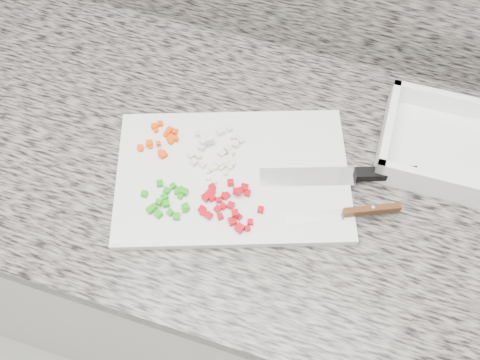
% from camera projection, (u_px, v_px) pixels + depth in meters
% --- Properties ---
extents(cabinet, '(3.92, 0.62, 0.86)m').
position_uv_depth(cabinet, '(244.00, 260.00, 1.36)').
color(cabinet, silver).
rests_on(cabinet, ground).
extents(countertop, '(3.96, 0.64, 0.04)m').
position_uv_depth(countertop, '(246.00, 166.00, 0.97)').
color(countertop, slate).
rests_on(countertop, cabinet).
extents(cutting_board, '(0.47, 0.38, 0.01)m').
position_uv_depth(cutting_board, '(233.00, 175.00, 0.93)').
color(cutting_board, silver).
rests_on(cutting_board, countertop).
extents(carrot_pile, '(0.06, 0.08, 0.01)m').
position_uv_depth(carrot_pile, '(161.00, 140.00, 0.95)').
color(carrot_pile, '#F24005').
rests_on(carrot_pile, cutting_board).
extents(onion_pile, '(0.09, 0.10, 0.02)m').
position_uv_depth(onion_pile, '(217.00, 150.00, 0.94)').
color(onion_pile, beige).
rests_on(onion_pile, cutting_board).
extents(green_pepper_pile, '(0.09, 0.07, 0.02)m').
position_uv_depth(green_pepper_pile, '(169.00, 201.00, 0.89)').
color(green_pepper_pile, '#1E8F0D').
rests_on(green_pepper_pile, cutting_board).
extents(red_pepper_pile, '(0.11, 0.09, 0.02)m').
position_uv_depth(red_pepper_pile, '(228.00, 205.00, 0.89)').
color(red_pepper_pile, '#B9020E').
rests_on(red_pepper_pile, cutting_board).
extents(garlic_pile, '(0.04, 0.05, 0.01)m').
position_uv_depth(garlic_pile, '(218.00, 168.00, 0.92)').
color(garlic_pile, beige).
rests_on(garlic_pile, cutting_board).
extents(chef_knife, '(0.26, 0.11, 0.02)m').
position_uv_depth(chef_knife, '(359.00, 175.00, 0.92)').
color(chef_knife, white).
rests_on(chef_knife, cutting_board).
extents(paring_knife, '(0.18, 0.09, 0.02)m').
position_uv_depth(paring_knife, '(357.00, 212.00, 0.88)').
color(paring_knife, white).
rests_on(paring_knife, cutting_board).
extents(tray, '(0.27, 0.20, 0.06)m').
position_uv_depth(tray, '(458.00, 150.00, 0.94)').
color(tray, white).
rests_on(tray, countertop).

